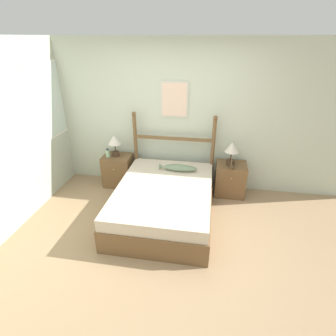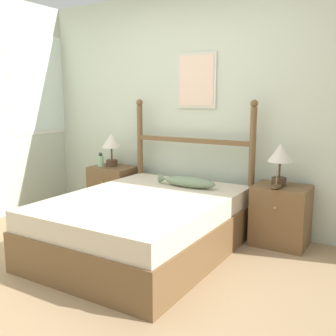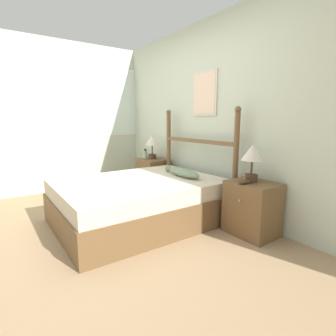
{
  "view_description": "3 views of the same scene",
  "coord_description": "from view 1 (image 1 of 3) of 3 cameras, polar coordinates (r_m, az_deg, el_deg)",
  "views": [
    {
      "loc": [
        0.58,
        -2.66,
        2.53
      ],
      "look_at": [
        -0.04,
        1.0,
        0.66
      ],
      "focal_mm": 28.0,
      "sensor_mm": 36.0,
      "label": 1
    },
    {
      "loc": [
        1.94,
        -2.21,
        1.41
      ],
      "look_at": [
        -0.05,
        1.09,
        0.72
      ],
      "focal_mm": 42.0,
      "sensor_mm": 36.0,
      "label": 2
    },
    {
      "loc": [
        2.68,
        -0.83,
        1.24
      ],
      "look_at": [
        0.01,
        1.04,
        0.63
      ],
      "focal_mm": 28.0,
      "sensor_mm": 36.0,
      "label": 3
    }
  ],
  "objects": [
    {
      "name": "fish_pillow",
      "position": [
        4.36,
        2.37,
        0.06
      ],
      "size": [
        0.63,
        0.16,
        0.11
      ],
      "color": "gray",
      "rests_on": "bed"
    },
    {
      "name": "headboard",
      "position": [
        4.63,
        1.18,
        4.23
      ],
      "size": [
        1.45,
        0.08,
        1.39
      ],
      "color": "brown",
      "rests_on": "ground_plane"
    },
    {
      "name": "bottle",
      "position": [
        4.83,
        -12.96,
        3.2
      ],
      "size": [
        0.07,
        0.07,
        0.17
      ],
      "color": "#99C699",
      "rests_on": "nightstand_left"
    },
    {
      "name": "model_boat",
      "position": [
        4.46,
        13.58,
        0.35
      ],
      "size": [
        0.08,
        0.21,
        0.17
      ],
      "color": "#4C3823",
      "rests_on": "nightstand_right"
    },
    {
      "name": "wall_back",
      "position": [
        4.61,
        2.0,
        10.93
      ],
      "size": [
        6.4,
        0.08,
        2.55
      ],
      "color": "beige",
      "rests_on": "ground_plane"
    },
    {
      "name": "ground_plane",
      "position": [
        3.72,
        -2.09,
        -16.14
      ],
      "size": [
        16.0,
        16.0,
        0.0
      ],
      "primitive_type": "plane",
      "color": "#9E7F5B"
    },
    {
      "name": "nightstand_left",
      "position": [
        4.98,
        -10.78,
        -0.5
      ],
      "size": [
        0.51,
        0.43,
        0.58
      ],
      "color": "brown",
      "rests_on": "ground_plane"
    },
    {
      "name": "table_lamp_right",
      "position": [
        4.47,
        13.72,
        3.97
      ],
      "size": [
        0.23,
        0.23,
        0.4
      ],
      "color": "#422D1E",
      "rests_on": "nightstand_right"
    },
    {
      "name": "bed",
      "position": [
        4.06,
        -0.84,
        -7.31
      ],
      "size": [
        1.44,
        1.91,
        0.52
      ],
      "color": "brown",
      "rests_on": "ground_plane"
    },
    {
      "name": "nightstand_right",
      "position": [
        4.72,
        13.35,
        -2.39
      ],
      "size": [
        0.51,
        0.43,
        0.58
      ],
      "color": "brown",
      "rests_on": "ground_plane"
    },
    {
      "name": "table_lamp_left",
      "position": [
        4.77,
        -11.56,
        5.65
      ],
      "size": [
        0.23,
        0.23,
        0.4
      ],
      "color": "#422D1E",
      "rests_on": "nightstand_left"
    }
  ]
}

